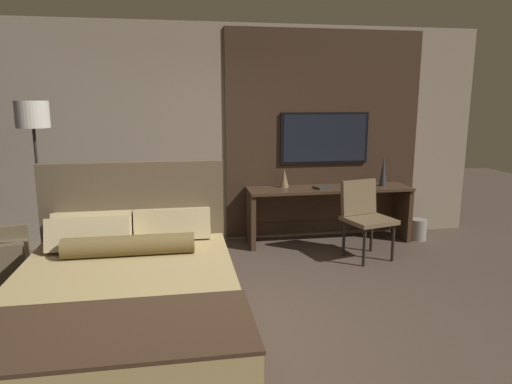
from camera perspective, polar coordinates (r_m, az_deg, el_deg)
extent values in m
plane|color=#4C3D33|center=(3.83, -1.76, -17.44)|extent=(16.00, 16.00, 0.00)
cube|color=gray|center=(5.96, -5.34, 7.03)|extent=(7.20, 0.06, 2.80)
cube|color=#3D2B1E|center=(6.21, 8.48, 7.12)|extent=(2.64, 0.03, 2.70)
cube|color=#33281E|center=(3.59, -15.98, -18.02)|extent=(1.57, 2.11, 0.22)
cube|color=tan|center=(3.46, -16.26, -13.68)|extent=(1.62, 2.18, 0.38)
cube|color=#422D1E|center=(2.74, -18.17, -16.06)|extent=(1.64, 0.76, 0.02)
cube|color=brown|center=(4.43, -14.84, -4.71)|extent=(1.65, 0.08, 1.30)
cube|color=#C6B284|center=(4.32, -19.66, -4.18)|extent=(0.68, 0.23, 0.31)
cube|color=#C6B284|center=(4.25, -10.39, -3.93)|extent=(0.68, 0.23, 0.31)
cube|color=#C6B284|center=(4.12, -20.14, -4.95)|extent=(0.68, 0.25, 0.32)
cylinder|color=brown|center=(3.89, -15.56, -6.46)|extent=(1.05, 0.17, 0.17)
cube|color=#422D1E|center=(6.02, 9.15, 0.40)|extent=(2.14, 0.54, 0.03)
cube|color=#422D1E|center=(5.86, -0.67, -3.45)|extent=(0.06, 0.48, 0.70)
cube|color=#422D1E|center=(6.51, 17.77, -2.49)|extent=(0.06, 0.48, 0.70)
cube|color=#422D1E|center=(6.31, 8.35, -1.82)|extent=(2.02, 0.02, 0.35)
cube|color=black|center=(6.18, 8.56, 6.69)|extent=(1.20, 0.04, 0.68)
cube|color=black|center=(6.16, 8.62, 6.68)|extent=(1.13, 0.01, 0.62)
cube|color=brown|center=(5.51, 13.94, -3.44)|extent=(0.62, 0.60, 0.05)
cube|color=brown|center=(5.62, 12.71, -0.63)|extent=(0.48, 0.22, 0.42)
cylinder|color=black|center=(5.31, 13.36, -6.76)|extent=(0.04, 0.04, 0.44)
cylinder|color=black|center=(5.57, 16.74, -6.10)|extent=(0.04, 0.04, 0.44)
cylinder|color=black|center=(5.61, 10.92, -5.67)|extent=(0.04, 0.04, 0.44)
cylinder|color=black|center=(5.85, 14.23, -5.11)|extent=(0.04, 0.04, 0.44)
cylinder|color=#282623|center=(5.66, -24.68, -8.59)|extent=(0.28, 0.28, 0.03)
cylinder|color=#332D28|center=(5.46, -25.36, -0.77)|extent=(0.03, 0.03, 1.61)
cylinder|color=silver|center=(5.36, -26.19, 8.71)|extent=(0.34, 0.34, 0.28)
cone|color=#333338|center=(6.26, 15.63, 2.55)|extent=(0.10, 0.10, 0.40)
cone|color=#846647|center=(5.97, 3.55, 1.75)|extent=(0.12, 0.12, 0.24)
cube|color=#332D28|center=(5.94, 8.35, 0.59)|extent=(0.26, 0.22, 0.03)
cylinder|color=gray|center=(6.55, 19.59, -4.42)|extent=(0.22, 0.22, 0.28)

